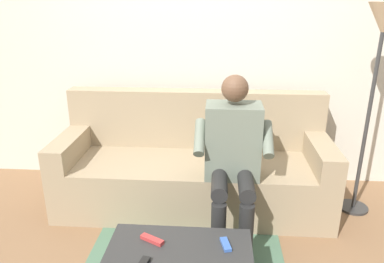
# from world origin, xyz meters

# --- Properties ---
(ground_plane) EXTENTS (8.00, 8.00, 0.00)m
(ground_plane) POSITION_xyz_m (0.00, 0.60, 0.00)
(ground_plane) COLOR #846042
(back_wall) EXTENTS (5.29, 0.06, 2.51)m
(back_wall) POSITION_xyz_m (0.00, -0.67, 1.25)
(back_wall) COLOR beige
(back_wall) RESTS_ON ground
(couch) EXTENTS (2.19, 0.78, 0.92)m
(couch) POSITION_xyz_m (0.00, -0.14, 0.31)
(couch) COLOR #9E896B
(couch) RESTS_ON ground
(person_solo_seated) EXTENTS (0.55, 0.60, 1.18)m
(person_solo_seated) POSITION_xyz_m (-0.31, 0.25, 0.66)
(person_solo_seated) COLOR slate
(person_solo_seated) RESTS_ON ground
(remote_red) EXTENTS (0.15, 0.10, 0.02)m
(remote_red) POSITION_xyz_m (0.16, 0.91, 0.36)
(remote_red) COLOR #B73333
(remote_red) RESTS_ON coffee_table
(remote_blue) EXTENTS (0.07, 0.12, 0.02)m
(remote_blue) POSITION_xyz_m (-0.26, 0.92, 0.36)
(remote_blue) COLOR #3860B7
(remote_blue) RESTS_ON coffee_table
(floor_lamp) EXTENTS (0.25, 0.25, 1.64)m
(floor_lamp) POSITION_xyz_m (-1.35, -0.13, 1.36)
(floor_lamp) COLOR #2D2D2D
(floor_lamp) RESTS_ON ground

